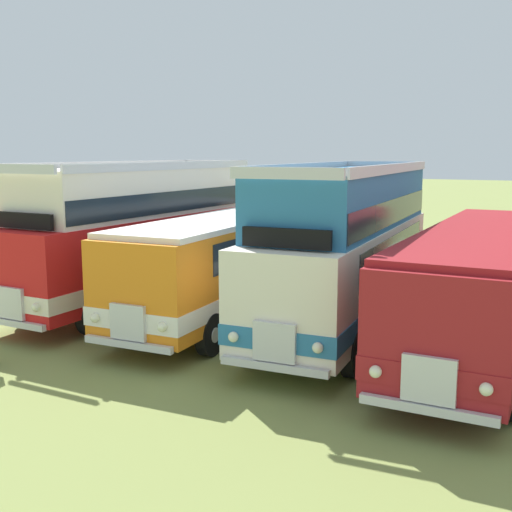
{
  "coord_description": "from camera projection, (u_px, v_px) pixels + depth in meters",
  "views": [
    {
      "loc": [
        3.49,
        -16.22,
        4.82
      ],
      "look_at": [
        -4.4,
        -0.2,
        1.87
      ],
      "focal_mm": 44.43,
      "sensor_mm": 36.0,
      "label": 1
    }
  ],
  "objects": [
    {
      "name": "bus_fourth_in_row",
      "position": [
        480.0,
        279.0,
        15.39
      ],
      "size": [
        2.73,
        11.55,
        2.99
      ],
      "color": "maroon",
      "rests_on": "ground"
    },
    {
      "name": "bus_second_in_row",
      "position": [
        241.0,
        255.0,
        18.94
      ],
      "size": [
        2.83,
        11.36,
        2.99
      ],
      "color": "orange",
      "rests_on": "ground"
    },
    {
      "name": "ground_plane",
      "position": [
        409.0,
        337.0,
        16.66
      ],
      "size": [
        200.0,
        200.0,
        0.0
      ],
      "primitive_type": "plane",
      "color": "olive"
    },
    {
      "name": "bus_third_in_row",
      "position": [
        346.0,
        245.0,
        16.89
      ],
      "size": [
        2.96,
        10.07,
        4.52
      ],
      "color": "silver",
      "rests_on": "ground"
    },
    {
      "name": "bus_first_in_row",
      "position": [
        141.0,
        230.0,
        20.15
      ],
      "size": [
        2.84,
        10.46,
        4.52
      ],
      "color": "red",
      "rests_on": "ground"
    }
  ]
}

